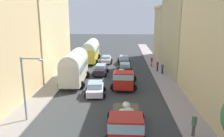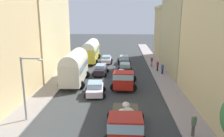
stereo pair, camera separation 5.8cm
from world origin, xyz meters
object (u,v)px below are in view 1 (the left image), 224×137
at_px(cargo_truck_1, 124,78).
at_px(pedestrian_4, 152,61).
at_px(car_4, 106,59).
at_px(parked_bus_0, 75,66).
at_px(cargo_truck_0, 126,123).
at_px(pedestrian_1, 162,68).
at_px(car_1, 124,60).
at_px(pedestrian_0, 194,124).
at_px(streetlamp_near, 27,83).
at_px(car_0, 125,68).
at_px(car_3, 101,69).
at_px(parked_bus_1, 91,50).
at_px(car_2, 95,89).
at_px(pedestrian_2, 157,66).

xyz_separation_m(cargo_truck_1, pedestrian_4, (4.80, 11.86, -0.17)).
distance_m(cargo_truck_1, car_4, 15.37).
distance_m(parked_bus_0, cargo_truck_0, 15.12).
bearing_deg(car_4, pedestrian_1, -42.04).
height_order(cargo_truck_1, car_1, cargo_truck_1).
xyz_separation_m(pedestrian_0, streetlamp_near, (-12.97, 1.87, 2.33)).
relative_size(car_0, pedestrian_1, 2.13).
distance_m(car_3, pedestrian_0, 19.69).
xyz_separation_m(parked_bus_0, parked_bus_1, (-0.03, 14.48, -0.07)).
xyz_separation_m(car_2, streetlamp_near, (-4.69, -6.74, 2.61)).
bearing_deg(pedestrian_4, pedestrian_2, -80.74).
bearing_deg(car_3, parked_bus_0, -122.34).
distance_m(cargo_truck_1, car_1, 14.47).
relative_size(car_2, pedestrian_2, 2.15).
xyz_separation_m(car_2, car_4, (-0.14, 17.64, -0.04)).
distance_m(car_4, pedestrian_4, 8.74).
xyz_separation_m(parked_bus_0, cargo_truck_0, (6.60, -13.56, -1.11)).
relative_size(car_0, pedestrian_4, 2.02).
height_order(car_2, streetlamp_near, streetlamp_near).
bearing_deg(parked_bus_1, car_4, -22.44).
bearing_deg(car_0, pedestrian_0, -75.60).
bearing_deg(parked_bus_0, cargo_truck_0, -64.03).
xyz_separation_m(parked_bus_1, car_0, (6.65, -8.41, -1.53)).
relative_size(car_3, pedestrian_2, 2.44).
xyz_separation_m(parked_bus_0, car_0, (6.62, 6.07, -1.60)).
relative_size(car_1, pedestrian_4, 1.98).
distance_m(parked_bus_1, pedestrian_1, 15.64).
relative_size(pedestrian_1, pedestrian_2, 1.00).
distance_m(cargo_truck_0, pedestrian_2, 20.99).
relative_size(car_2, car_4, 0.92).
relative_size(car_1, car_3, 0.85).
bearing_deg(cargo_truck_1, pedestrian_0, -65.78).
xyz_separation_m(pedestrian_4, streetlamp_near, (-12.70, -21.25, 2.30)).
xyz_separation_m(parked_bus_0, streetlamp_near, (-1.44, -11.21, 1.03)).
distance_m(parked_bus_1, car_2, 19.29).
height_order(cargo_truck_1, car_2, cargo_truck_1).
bearing_deg(pedestrian_2, pedestrian_4, 99.26).
relative_size(parked_bus_0, pedestrian_2, 4.57).
relative_size(parked_bus_1, car_1, 2.67).
bearing_deg(car_3, parked_bus_1, 106.77).
bearing_deg(pedestrian_1, car_1, 126.95).
distance_m(car_1, streetlamp_near, 25.26).
xyz_separation_m(car_0, pedestrian_2, (5.18, 0.71, 0.27)).
distance_m(car_0, pedestrian_0, 19.77).
bearing_deg(pedestrian_2, parked_bus_1, 146.95).
distance_m(car_2, pedestrian_4, 16.58).
bearing_deg(cargo_truck_1, pedestrian_4, 67.96).
bearing_deg(car_1, cargo_truck_0, -89.70).
relative_size(parked_bus_0, car_1, 2.19).
distance_m(pedestrian_1, pedestrian_2, 1.93).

